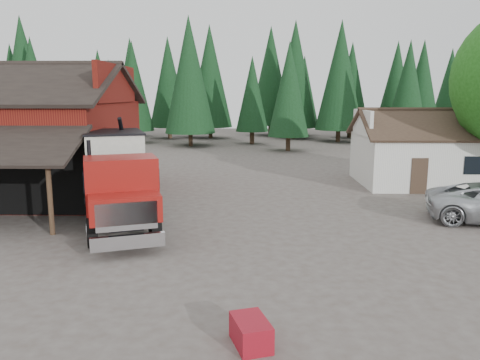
{
  "coord_description": "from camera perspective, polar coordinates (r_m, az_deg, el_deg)",
  "views": [
    {
      "loc": [
        2.06,
        -15.46,
        5.44
      ],
      "look_at": [
        1.74,
        4.29,
        1.8
      ],
      "focal_mm": 35.0,
      "sensor_mm": 36.0,
      "label": 1
    }
  ],
  "objects": [
    {
      "name": "equip_box",
      "position": [
        10.76,
        1.33,
        -18.07
      ],
      "size": [
        1.0,
        1.26,
        0.6
      ],
      "primitive_type": "cube",
      "rotation": [
        0.0,
        0.0,
        0.3
      ],
      "color": "maroon",
      "rests_on": "ground"
    },
    {
      "name": "near_pine_b",
      "position": [
        45.63,
        6.0,
        10.94
      ],
      "size": [
        3.96,
        3.96,
        10.4
      ],
      "color": "#382619",
      "rests_on": "ground"
    },
    {
      "name": "red_barn",
      "position": [
        28.66,
        -26.24,
        3.86
      ],
      "size": [
        12.8,
        13.63,
        7.18
      ],
      "color": "maroon",
      "rests_on": "ground"
    },
    {
      "name": "farmhouse",
      "position": [
        30.72,
        21.82,
        2.63
      ],
      "size": [
        8.6,
        6.42,
        4.65
      ],
      "color": "silver",
      "rests_on": "ground"
    },
    {
      "name": "conifer_backdrop",
      "position": [
        57.75,
        -1.11,
        5.03
      ],
      "size": [
        76.0,
        16.0,
        16.0
      ],
      "primitive_type": null,
      "color": "black",
      "rests_on": "ground"
    },
    {
      "name": "near_pine_c",
      "position": [
        46.03,
        27.16,
        11.12
      ],
      "size": [
        4.84,
        4.84,
        12.4
      ],
      "color": "#382619",
      "rests_on": "ground"
    },
    {
      "name": "near_pine_d",
      "position": [
        49.87,
        -6.19,
        12.62
      ],
      "size": [
        5.28,
        5.28,
        13.4
      ],
      "color": "#382619",
      "rests_on": "ground"
    },
    {
      "name": "feed_truck",
      "position": [
        20.55,
        -14.78,
        0.61
      ],
      "size": [
        5.62,
        10.05,
        4.4
      ],
      "rotation": [
        0.0,
        0.0,
        0.33
      ],
      "color": "black",
      "rests_on": "ground"
    },
    {
      "name": "ground",
      "position": [
        16.51,
        -6.35,
        -8.85
      ],
      "size": [
        120.0,
        120.0,
        0.0
      ],
      "primitive_type": "plane",
      "color": "#4E443D",
      "rests_on": "ground"
    }
  ]
}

